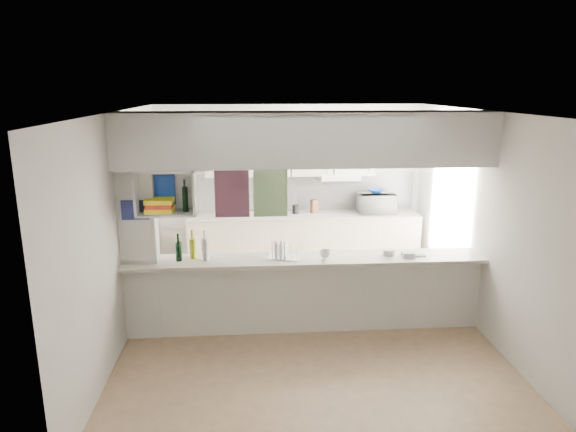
{
  "coord_description": "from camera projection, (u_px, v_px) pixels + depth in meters",
  "views": [
    {
      "loc": [
        -0.63,
        -5.67,
        2.86
      ],
      "look_at": [
        -0.17,
        0.5,
        1.3
      ],
      "focal_mm": 32.0,
      "sensor_mm": 36.0,
      "label": 1
    }
  ],
  "objects": [
    {
      "name": "floor",
      "position": [
        305.0,
        329.0,
        6.23
      ],
      "size": [
        4.8,
        4.8,
        0.0
      ],
      "primitive_type": "plane",
      "color": "#906E53",
      "rests_on": "ground"
    },
    {
      "name": "ceiling",
      "position": [
        307.0,
        111.0,
        5.59
      ],
      "size": [
        4.8,
        4.8,
        0.0
      ],
      "primitive_type": "plane",
      "color": "white",
      "rests_on": "wall_back"
    },
    {
      "name": "wall_back",
      "position": [
        290.0,
        187.0,
        8.23
      ],
      "size": [
        4.2,
        0.0,
        4.2
      ],
      "primitive_type": "plane",
      "rotation": [
        1.57,
        0.0,
        0.0
      ],
      "color": "silver",
      "rests_on": "floor"
    },
    {
      "name": "wall_left",
      "position": [
        120.0,
        230.0,
        5.76
      ],
      "size": [
        0.0,
        4.8,
        4.8
      ],
      "primitive_type": "plane",
      "rotation": [
        1.57,
        0.0,
        1.57
      ],
      "color": "silver",
      "rests_on": "floor"
    },
    {
      "name": "wall_right",
      "position": [
        483.0,
        223.0,
        6.06
      ],
      "size": [
        0.0,
        4.8,
        4.8
      ],
      "primitive_type": "plane",
      "rotation": [
        1.57,
        0.0,
        -1.57
      ],
      "color": "silver",
      "rests_on": "floor"
    },
    {
      "name": "servery_partition",
      "position": [
        291.0,
        196.0,
        5.81
      ],
      "size": [
        4.2,
        0.5,
        2.6
      ],
      "color": "silver",
      "rests_on": "floor"
    },
    {
      "name": "cubby_shelf",
      "position": [
        165.0,
        195.0,
        5.63
      ],
      "size": [
        0.65,
        0.35,
        0.5
      ],
      "color": "white",
      "rests_on": "bulkhead"
    },
    {
      "name": "kitchen_run",
      "position": [
        301.0,
        219.0,
        8.1
      ],
      "size": [
        3.6,
        0.63,
        2.24
      ],
      "color": "beige",
      "rests_on": "floor"
    },
    {
      "name": "microwave",
      "position": [
        377.0,
        203.0,
        8.1
      ],
      "size": [
        0.57,
        0.39,
        0.31
      ],
      "primitive_type": "imported",
      "rotation": [
        0.0,
        0.0,
        3.14
      ],
      "color": "white",
      "rests_on": "bench_top"
    },
    {
      "name": "bowl",
      "position": [
        376.0,
        191.0,
        8.09
      ],
      "size": [
        0.23,
        0.23,
        0.06
      ],
      "primitive_type": "imported",
      "color": "navy",
      "rests_on": "microwave"
    },
    {
      "name": "dish_rack",
      "position": [
        284.0,
        251.0,
        6.0
      ],
      "size": [
        0.44,
        0.37,
        0.2
      ],
      "rotation": [
        0.0,
        0.0,
        -0.26
      ],
      "color": "silver",
      "rests_on": "breakfast_bar"
    },
    {
      "name": "cup",
      "position": [
        325.0,
        254.0,
        5.95
      ],
      "size": [
        0.12,
        0.12,
        0.09
      ],
      "primitive_type": "imported",
      "rotation": [
        0.0,
        0.0,
        -0.04
      ],
      "color": "white",
      "rests_on": "dish_rack"
    },
    {
      "name": "wine_bottles",
      "position": [
        193.0,
        249.0,
        5.9
      ],
      "size": [
        0.37,
        0.15,
        0.36
      ],
      "color": "black",
      "rests_on": "breakfast_bar"
    },
    {
      "name": "plastic_tubs",
      "position": [
        397.0,
        253.0,
        6.05
      ],
      "size": [
        0.49,
        0.22,
        0.07
      ],
      "color": "silver",
      "rests_on": "breakfast_bar"
    },
    {
      "name": "utensil_jar",
      "position": [
        295.0,
        209.0,
        8.07
      ],
      "size": [
        0.1,
        0.1,
        0.14
      ],
      "primitive_type": "cylinder",
      "color": "black",
      "rests_on": "bench_top"
    },
    {
      "name": "knife_block",
      "position": [
        314.0,
        206.0,
        8.11
      ],
      "size": [
        0.13,
        0.12,
        0.21
      ],
      "primitive_type": "cube",
      "rotation": [
        0.0,
        0.0,
        0.42
      ],
      "color": "#53311C",
      "rests_on": "bench_top"
    }
  ]
}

